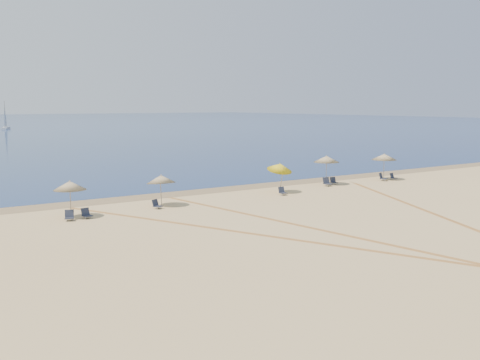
# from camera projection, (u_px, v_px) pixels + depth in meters

# --- Properties ---
(ground) EXTENTS (160.00, 160.00, 0.00)m
(ground) POSITION_uv_depth(u_px,v_px,m) (476.00, 259.00, 24.47)
(ground) COLOR tan
(ground) RESTS_ON ground
(wet_sand) EXTENTS (500.00, 500.00, 0.00)m
(wet_sand) POSITION_uv_depth(u_px,v_px,m) (214.00, 190.00, 44.49)
(wet_sand) COLOR olive
(wet_sand) RESTS_ON ground
(umbrella_1) EXTENTS (2.01, 2.01, 2.37)m
(umbrella_1) POSITION_uv_depth(u_px,v_px,m) (70.00, 186.00, 33.28)
(umbrella_1) COLOR gray
(umbrella_1) RESTS_ON ground
(umbrella_2) EXTENTS (2.05, 2.09, 2.25)m
(umbrella_2) POSITION_uv_depth(u_px,v_px,m) (161.00, 179.00, 37.24)
(umbrella_2) COLOR gray
(umbrella_2) RESTS_ON ground
(umbrella_3) EXTENTS (2.02, 2.10, 2.61)m
(umbrella_3) POSITION_uv_depth(u_px,v_px,m) (280.00, 167.00, 42.75)
(umbrella_3) COLOR gray
(umbrella_3) RESTS_ON ground
(umbrella_4) EXTENTS (2.27, 2.27, 2.60)m
(umbrella_4) POSITION_uv_depth(u_px,v_px,m) (326.00, 159.00, 47.20)
(umbrella_4) COLOR gray
(umbrella_4) RESTS_ON ground
(umbrella_5) EXTENTS (2.33, 2.33, 2.49)m
(umbrella_5) POSITION_uv_depth(u_px,v_px,m) (384.00, 157.00, 50.35)
(umbrella_5) COLOR gray
(umbrella_5) RESTS_ON ground
(chair_2) EXTENTS (0.69, 0.75, 0.64)m
(chair_2) POSITION_uv_depth(u_px,v_px,m) (69.00, 216.00, 32.67)
(chair_2) COLOR black
(chair_2) RESTS_ON ground
(chair_3) EXTENTS (0.64, 0.71, 0.64)m
(chair_3) POSITION_uv_depth(u_px,v_px,m) (86.00, 214.00, 33.31)
(chair_3) COLOR black
(chair_3) RESTS_ON ground
(chair_4) EXTENTS (0.71, 0.76, 0.62)m
(chair_4) POSITION_uv_depth(u_px,v_px,m) (157.00, 205.00, 36.42)
(chair_4) COLOR black
(chair_4) RESTS_ON ground
(chair_5) EXTENTS (0.54, 0.63, 0.63)m
(chair_5) POSITION_uv_depth(u_px,v_px,m) (282.00, 191.00, 41.94)
(chair_5) COLOR black
(chair_5) RESTS_ON ground
(chair_6) EXTENTS (0.69, 0.79, 0.74)m
(chair_6) POSITION_uv_depth(u_px,v_px,m) (327.00, 182.00, 46.61)
(chair_6) COLOR black
(chair_6) RESTS_ON ground
(chair_7) EXTENTS (0.65, 0.72, 0.64)m
(chair_7) POSITION_uv_depth(u_px,v_px,m) (334.00, 181.00, 47.60)
(chair_7) COLOR black
(chair_7) RESTS_ON ground
(chair_8) EXTENTS (0.83, 0.88, 0.72)m
(chair_8) POSITION_uv_depth(u_px,v_px,m) (382.00, 177.00, 49.83)
(chair_8) COLOR black
(chair_8) RESTS_ON ground
(chair_9) EXTENTS (0.61, 0.69, 0.63)m
(chair_9) POSITION_uv_depth(u_px,v_px,m) (393.00, 177.00, 50.45)
(chair_9) COLOR black
(chair_9) RESTS_ON ground
(sailboat_0) EXTENTS (3.24, 5.61, 8.15)m
(sailboat_0) POSITION_uv_depth(u_px,v_px,m) (5.00, 121.00, 156.10)
(sailboat_0) COLOR white
(sailboat_0) RESTS_ON ocean
(tire_tracks) EXTENTS (51.26, 40.75, 0.00)m
(tire_tracks) POSITION_uv_depth(u_px,v_px,m) (326.00, 222.00, 32.14)
(tire_tracks) COLOR tan
(tire_tracks) RESTS_ON ground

